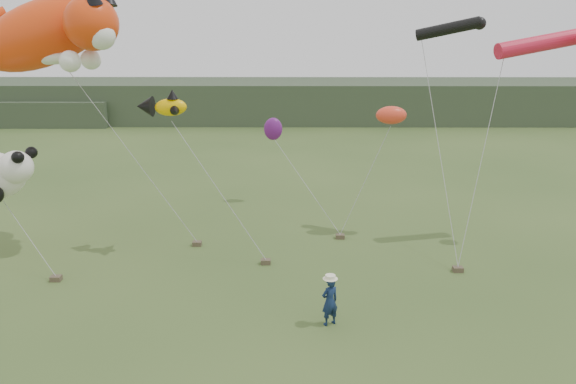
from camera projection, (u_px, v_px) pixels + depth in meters
name	position (u px, v px, depth m)	size (l,w,h in m)	color
ground	(277.00, 327.00, 17.40)	(120.00, 120.00, 0.00)	#385123
headland	(258.00, 101.00, 59.92)	(90.00, 13.00, 4.00)	#2D3D28
festival_attendant	(330.00, 301.00, 17.35)	(0.58, 0.38, 1.58)	#122345
sandbag_anchors	(266.00, 257.00, 22.66)	(15.43, 4.82, 0.19)	brown
cat_kite	(55.00, 32.00, 22.05)	(7.33, 4.05, 4.32)	#EC3C0D
fish_kite	(161.00, 106.00, 22.08)	(2.11, 1.43, 1.10)	#FFBF00
tube_kites	(519.00, 38.00, 22.98)	(6.71, 2.74, 1.73)	black
misc_kites	(329.00, 122.00, 26.83)	(6.45, 5.74, 2.41)	#F64126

